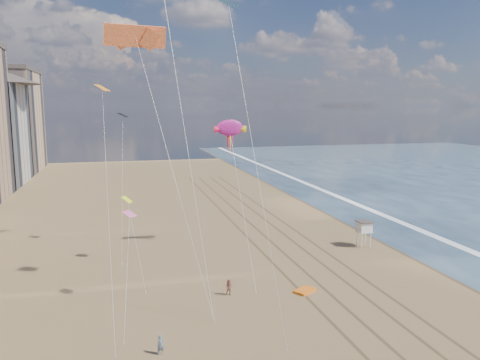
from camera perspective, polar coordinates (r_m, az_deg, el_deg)
name	(u,v)px	position (r m, az deg, el deg)	size (l,w,h in m)	color
wet_sand	(372,222)	(72.98, 15.75, -4.97)	(260.00, 260.00, 0.00)	#42301E
foam	(396,220)	(75.15, 18.53, -4.70)	(260.00, 260.00, 0.00)	white
tracks	(292,250)	(57.33, 6.38, -8.50)	(7.68, 120.00, 0.01)	brown
lifeguard_stand	(364,227)	(59.71, 14.89, -5.55)	(1.80, 1.80, 3.25)	white
grounded_kite	(305,291)	(45.34, 7.91, -13.22)	(2.03, 1.29, 0.23)	orange
show_kite	(230,128)	(55.52, -1.22, 6.33)	(3.82, 7.69, 20.05)	#A51979
kite_flyer_a	(161,345)	(34.99, -9.65, -19.19)	(0.54, 0.35, 1.47)	slate
kite_flyer_b	(229,288)	(43.94, -1.36, -12.98)	(0.73, 0.57, 1.50)	#95584C
small_kites	(149,109)	(45.47, -11.03, 8.53)	(12.24, 19.97, 19.02)	orange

